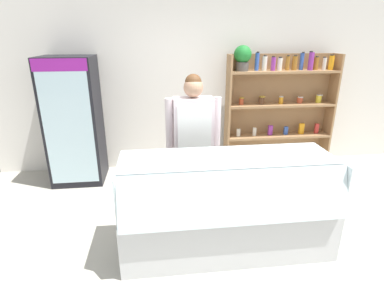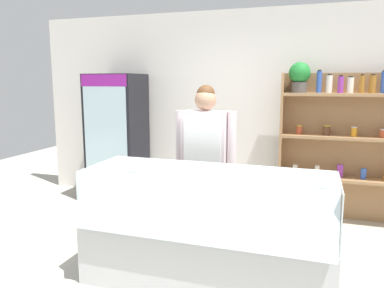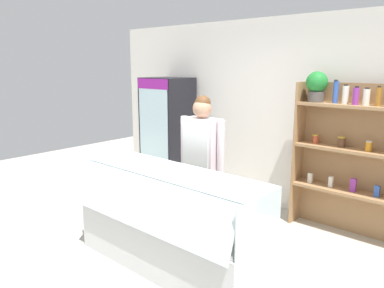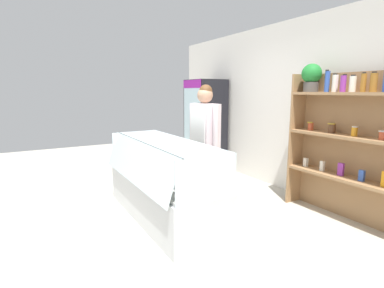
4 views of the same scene
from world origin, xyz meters
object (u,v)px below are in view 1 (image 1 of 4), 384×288
at_px(drinks_fridge, 74,122).
at_px(shop_clerk, 193,133).
at_px(shelving_unit, 276,101).
at_px(deli_display_case, 226,221).

bearing_deg(drinks_fridge, shop_clerk, -32.61).
relative_size(drinks_fridge, shop_clerk, 1.08).
distance_m(shelving_unit, deli_display_case, 2.45).
bearing_deg(shop_clerk, shelving_unit, 38.71).
xyz_separation_m(drinks_fridge, deli_display_case, (1.87, -1.82, -0.61)).
xyz_separation_m(drinks_fridge, shelving_unit, (3.09, 0.14, 0.20)).
xyz_separation_m(deli_display_case, shop_clerk, (-0.24, 0.78, 0.71)).
height_order(shelving_unit, shop_clerk, shelving_unit).
xyz_separation_m(drinks_fridge, shop_clerk, (1.62, -1.04, 0.10)).
distance_m(deli_display_case, shop_clerk, 1.08).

